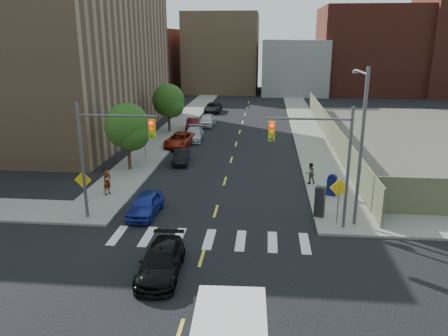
% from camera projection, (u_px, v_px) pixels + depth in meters
% --- Properties ---
extents(ground, '(160.00, 160.00, 0.00)m').
position_uv_depth(ground, '(196.00, 278.00, 19.74)').
color(ground, black).
rests_on(ground, ground).
extents(sidewalk_nw, '(3.50, 73.00, 0.15)m').
position_uv_depth(sidewalk_nw, '(188.00, 116.00, 60.00)').
color(sidewalk_nw, gray).
rests_on(sidewalk_nw, ground).
extents(sidewalk_ne, '(3.50, 73.00, 0.15)m').
position_uv_depth(sidewalk_ne, '(302.00, 118.00, 58.56)').
color(sidewalk_ne, gray).
rests_on(sidewalk_ne, ground).
extents(fence_north, '(0.12, 44.00, 2.50)m').
position_uv_depth(fence_north, '(330.00, 130.00, 45.18)').
color(fence_north, '#6A6E4D').
rests_on(fence_north, ground).
extents(building_nw, '(22.00, 30.00, 16.00)m').
position_uv_depth(building_nw, '(40.00, 61.00, 48.07)').
color(building_nw, '#8C6B4C').
rests_on(building_nw, ground).
extents(bg_bldg_west, '(14.00, 18.00, 12.00)m').
position_uv_depth(bg_bldg_west, '(142.00, 61.00, 86.78)').
color(bg_bldg_west, '#592319').
rests_on(bg_bldg_west, ground).
extents(bg_bldg_midwest, '(14.00, 16.00, 15.00)m').
position_uv_depth(bg_bldg_midwest, '(222.00, 53.00, 86.78)').
color(bg_bldg_midwest, '#8C6B4C').
rests_on(bg_bldg_midwest, ground).
extents(bg_bldg_center, '(12.00, 16.00, 10.00)m').
position_uv_depth(bg_bldg_center, '(293.00, 67.00, 84.29)').
color(bg_bldg_center, gray).
rests_on(bg_bldg_center, ground).
extents(bg_bldg_east, '(18.00, 18.00, 16.00)m').
position_uv_depth(bg_bldg_east, '(367.00, 51.00, 84.04)').
color(bg_bldg_east, '#592319').
rests_on(bg_bldg_east, ground).
extents(signal_nw, '(4.59, 0.30, 7.00)m').
position_uv_depth(signal_nw, '(107.00, 146.00, 24.71)').
color(signal_nw, '#59595E').
rests_on(signal_nw, ground).
extents(signal_ne, '(4.59, 0.30, 7.00)m').
position_uv_depth(signal_ne, '(321.00, 152.00, 23.60)').
color(signal_ne, '#59595E').
rests_on(signal_ne, ground).
extents(streetlight_ne, '(0.25, 3.70, 9.00)m').
position_uv_depth(streetlight_ne, '(361.00, 136.00, 24.06)').
color(streetlight_ne, '#59595E').
rests_on(streetlight_ne, ground).
extents(warn_sign_nw, '(1.06, 0.06, 2.83)m').
position_uv_depth(warn_sign_nw, '(83.00, 185.00, 26.08)').
color(warn_sign_nw, '#59595E').
rests_on(warn_sign_nw, ground).
extents(warn_sign_ne, '(1.06, 0.06, 2.83)m').
position_uv_depth(warn_sign_ne, '(339.00, 193.00, 24.70)').
color(warn_sign_ne, '#59595E').
rests_on(warn_sign_ne, ground).
extents(warn_sign_midwest, '(1.06, 0.06, 2.83)m').
position_uv_depth(warn_sign_midwest, '(144.00, 136.00, 38.95)').
color(warn_sign_midwest, '#59595E').
rests_on(warn_sign_midwest, ground).
extents(tree_west_near, '(3.66, 3.64, 5.52)m').
position_uv_depth(tree_west_near, '(128.00, 129.00, 34.78)').
color(tree_west_near, '#332114').
rests_on(tree_west_near, ground).
extents(tree_west_far, '(3.66, 3.64, 5.52)m').
position_uv_depth(tree_west_far, '(169.00, 102.00, 49.08)').
color(tree_west_far, '#332114').
rests_on(tree_west_far, ground).
extents(parked_car_blue, '(1.73, 3.96, 1.33)m').
position_uv_depth(parked_car_blue, '(146.00, 205.00, 26.61)').
color(parked_car_blue, navy).
rests_on(parked_car_blue, ground).
extents(parked_car_black, '(1.64, 3.81, 1.22)m').
position_uv_depth(parked_car_black, '(181.00, 156.00, 37.62)').
color(parked_car_black, black).
rests_on(parked_car_black, ground).
extents(parked_car_red, '(2.77, 5.15, 1.38)m').
position_uv_depth(parked_car_red, '(180.00, 140.00, 43.31)').
color(parked_car_red, maroon).
rests_on(parked_car_red, ground).
extents(parked_car_silver, '(2.10, 4.73, 1.35)m').
position_uv_depth(parked_car_silver, '(194.00, 134.00, 45.98)').
color(parked_car_silver, '#AAADB2').
rests_on(parked_car_silver, ground).
extents(parked_car_white, '(1.86, 4.42, 1.49)m').
position_uv_depth(parked_car_white, '(207.00, 120.00, 53.31)').
color(parked_car_white, silver).
rests_on(parked_car_white, ground).
extents(parked_car_maroon, '(1.78, 4.21, 1.35)m').
position_uv_depth(parked_car_maroon, '(193.00, 125.00, 50.95)').
color(parked_car_maroon, '#440D0F').
rests_on(parked_car_maroon, ground).
extents(parked_car_grey, '(2.28, 4.92, 1.37)m').
position_uv_depth(parked_car_grey, '(213.00, 107.00, 63.32)').
color(parked_car_grey, black).
rests_on(parked_car_grey, ground).
extents(black_sedan, '(1.98, 4.51, 1.29)m').
position_uv_depth(black_sedan, '(161.00, 262.00, 19.89)').
color(black_sedan, black).
rests_on(black_sedan, ground).
extents(mailbox, '(0.75, 0.68, 1.50)m').
position_uv_depth(mailbox, '(332.00, 185.00, 29.51)').
color(mailbox, '#0E1353').
rests_on(mailbox, sidewalk_ne).
extents(payphone, '(0.68, 0.62, 1.85)m').
position_uv_depth(payphone, '(320.00, 202.00, 25.95)').
color(payphone, black).
rests_on(payphone, sidewalk_ne).
extents(pedestrian_west, '(0.66, 0.81, 1.91)m').
position_uv_depth(pedestrian_west, '(107.00, 181.00, 29.60)').
color(pedestrian_west, gray).
rests_on(pedestrian_west, sidewalk_nw).
extents(pedestrian_east, '(0.93, 0.84, 1.55)m').
position_uv_depth(pedestrian_east, '(310.00, 173.00, 31.86)').
color(pedestrian_east, gray).
rests_on(pedestrian_east, sidewalk_ne).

